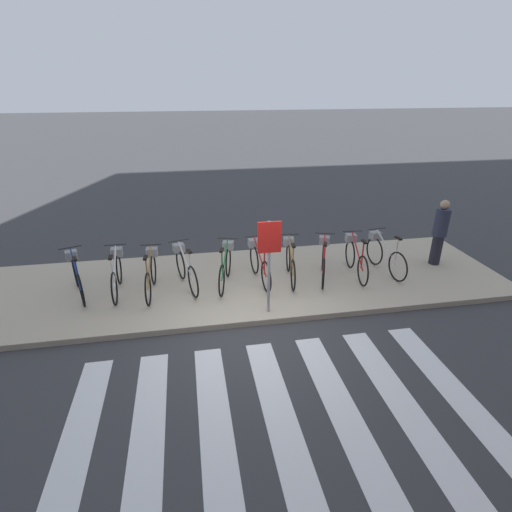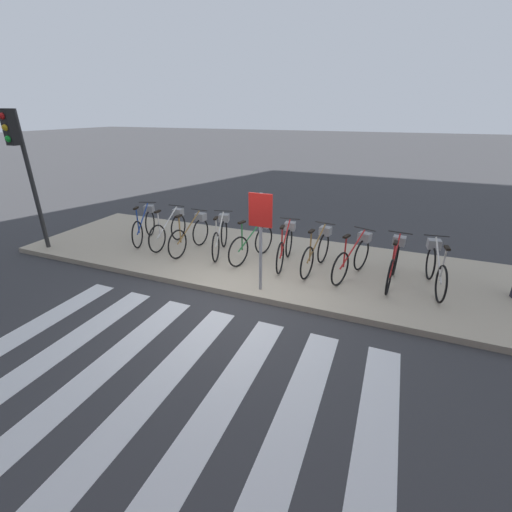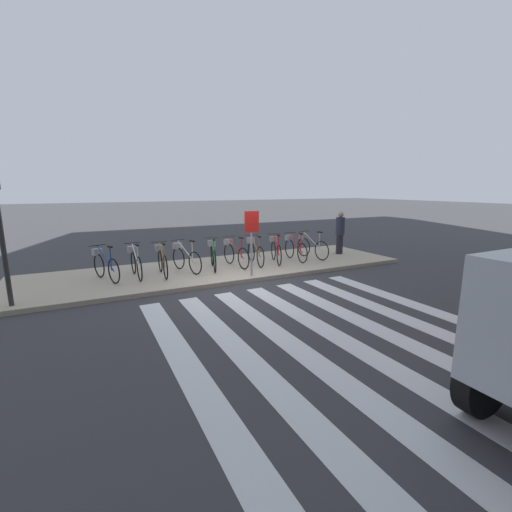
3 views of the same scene
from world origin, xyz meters
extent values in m
plane|color=#38383A|center=(0.00, 0.00, 0.00)|extent=(120.00, 120.00, 0.00)
cube|color=#B7A88E|center=(0.00, 1.72, 0.06)|extent=(12.13, 3.45, 0.12)
torus|color=black|center=(-3.28, 1.18, 0.46)|extent=(0.26, 0.66, 0.69)
torus|color=black|center=(-3.59, 2.07, 0.46)|extent=(0.26, 0.66, 0.69)
cylinder|color=navy|center=(-3.43, 1.63, 0.74)|extent=(0.35, 0.92, 0.58)
cylinder|color=navy|center=(-3.32, 1.30, 0.77)|extent=(0.04, 0.04, 0.62)
cube|color=black|center=(-3.32, 1.30, 1.10)|extent=(0.13, 0.21, 0.04)
cylinder|color=#262626|center=(-3.59, 2.07, 1.05)|extent=(0.44, 0.18, 0.02)
cube|color=gray|center=(-3.61, 2.12, 0.86)|extent=(0.29, 0.27, 0.18)
torus|color=black|center=(-2.63, 1.12, 0.46)|extent=(0.06, 0.69, 0.69)
torus|color=black|center=(-2.67, 2.06, 0.46)|extent=(0.06, 0.69, 0.69)
cylinder|color=silver|center=(-2.65, 1.59, 0.74)|extent=(0.07, 0.96, 0.58)
cylinder|color=silver|center=(-2.64, 1.25, 0.77)|extent=(0.03, 0.03, 0.62)
cube|color=black|center=(-2.64, 1.25, 1.10)|extent=(0.08, 0.20, 0.04)
cylinder|color=#262626|center=(-2.67, 2.06, 1.05)|extent=(0.46, 0.04, 0.02)
cube|color=gray|center=(-2.67, 2.11, 0.86)|extent=(0.25, 0.21, 0.18)
torus|color=black|center=(-1.96, 0.98, 0.46)|extent=(0.07, 0.69, 0.69)
torus|color=black|center=(-1.91, 1.93, 0.46)|extent=(0.07, 0.69, 0.69)
cylinder|color=olive|center=(-1.94, 1.46, 0.74)|extent=(0.09, 0.96, 0.58)
cylinder|color=olive|center=(-1.96, 1.11, 0.77)|extent=(0.03, 0.03, 0.62)
cube|color=black|center=(-1.96, 1.11, 1.10)|extent=(0.08, 0.20, 0.04)
cylinder|color=#262626|center=(-1.91, 1.93, 1.05)|extent=(0.46, 0.05, 0.02)
cube|color=gray|center=(-1.91, 1.98, 0.86)|extent=(0.25, 0.21, 0.18)
torus|color=black|center=(-1.06, 1.16, 0.46)|extent=(0.22, 0.67, 0.69)
torus|color=black|center=(-1.31, 2.07, 0.46)|extent=(0.22, 0.67, 0.69)
cylinder|color=beige|center=(-1.19, 1.61, 0.74)|extent=(0.29, 0.94, 0.58)
cylinder|color=beige|center=(-1.10, 1.28, 0.77)|extent=(0.04, 0.04, 0.62)
cube|color=black|center=(-1.10, 1.28, 1.10)|extent=(0.12, 0.21, 0.04)
cylinder|color=#262626|center=(-1.31, 2.07, 1.05)|extent=(0.45, 0.15, 0.02)
cube|color=gray|center=(-1.33, 2.12, 0.86)|extent=(0.28, 0.26, 0.18)
torus|color=black|center=(-0.47, 1.10, 0.46)|extent=(0.21, 0.67, 0.69)
torus|color=black|center=(-0.23, 2.02, 0.46)|extent=(0.21, 0.67, 0.69)
cylinder|color=#267238|center=(-0.35, 1.56, 0.74)|extent=(0.28, 0.94, 0.58)
cylinder|color=#267238|center=(-0.44, 1.23, 0.77)|extent=(0.04, 0.04, 0.62)
cube|color=black|center=(-0.44, 1.23, 1.10)|extent=(0.12, 0.21, 0.04)
cylinder|color=#262626|center=(-0.23, 2.02, 1.05)|extent=(0.45, 0.14, 0.02)
cube|color=gray|center=(-0.22, 2.07, 0.86)|extent=(0.28, 0.25, 0.18)
torus|color=black|center=(0.48, 1.12, 0.46)|extent=(0.10, 0.69, 0.69)
torus|color=black|center=(0.39, 2.06, 0.46)|extent=(0.10, 0.69, 0.69)
cylinder|color=red|center=(0.43, 1.59, 0.74)|extent=(0.13, 0.96, 0.58)
cylinder|color=red|center=(0.47, 1.25, 0.77)|extent=(0.04, 0.04, 0.62)
cube|color=black|center=(0.47, 1.25, 1.10)|extent=(0.09, 0.21, 0.04)
cylinder|color=#262626|center=(0.39, 2.06, 1.05)|extent=(0.46, 0.07, 0.02)
cube|color=gray|center=(0.38, 2.11, 0.86)|extent=(0.26, 0.22, 0.18)
torus|color=black|center=(1.07, 1.08, 0.46)|extent=(0.13, 0.69, 0.69)
torus|color=black|center=(1.20, 2.02, 0.46)|extent=(0.13, 0.69, 0.69)
cylinder|color=olive|center=(1.13, 1.55, 0.74)|extent=(0.17, 0.96, 0.58)
cylinder|color=olive|center=(1.08, 1.21, 0.77)|extent=(0.04, 0.04, 0.62)
cube|color=black|center=(1.08, 1.21, 1.10)|extent=(0.10, 0.21, 0.04)
cylinder|color=#262626|center=(1.20, 2.02, 1.05)|extent=(0.46, 0.09, 0.02)
cube|color=gray|center=(1.21, 2.07, 0.86)|extent=(0.27, 0.23, 0.18)
torus|color=black|center=(1.73, 1.04, 0.46)|extent=(0.25, 0.66, 0.69)
torus|color=black|center=(2.04, 1.94, 0.46)|extent=(0.25, 0.66, 0.69)
cylinder|color=red|center=(1.88, 1.49, 0.74)|extent=(0.34, 0.92, 0.58)
cylinder|color=red|center=(1.77, 1.17, 0.77)|extent=(0.04, 0.04, 0.62)
cube|color=black|center=(1.77, 1.17, 1.10)|extent=(0.13, 0.21, 0.04)
cylinder|color=#262626|center=(2.04, 1.94, 1.05)|extent=(0.44, 0.17, 0.02)
cube|color=gray|center=(2.05, 1.99, 0.86)|extent=(0.29, 0.27, 0.18)
torus|color=black|center=(2.64, 1.03, 0.46)|extent=(0.10, 0.69, 0.69)
torus|color=black|center=(2.72, 1.97, 0.46)|extent=(0.10, 0.69, 0.69)
cylinder|color=red|center=(2.68, 1.50, 0.74)|extent=(0.12, 0.96, 0.58)
cylinder|color=red|center=(2.65, 1.16, 0.77)|extent=(0.03, 0.03, 0.62)
cube|color=black|center=(2.65, 1.16, 1.10)|extent=(0.09, 0.21, 0.04)
cylinder|color=#262626|center=(2.72, 1.97, 1.05)|extent=(0.46, 0.07, 0.02)
cube|color=gray|center=(2.73, 2.02, 0.86)|extent=(0.26, 0.22, 0.18)
torus|color=black|center=(3.50, 1.09, 0.46)|extent=(0.12, 0.69, 0.69)
torus|color=black|center=(3.38, 2.03, 0.46)|extent=(0.12, 0.69, 0.69)
cylinder|color=beige|center=(3.44, 1.56, 0.74)|extent=(0.15, 0.96, 0.58)
cylinder|color=beige|center=(3.48, 1.22, 0.77)|extent=(0.04, 0.04, 0.62)
cube|color=black|center=(3.48, 1.22, 1.10)|extent=(0.09, 0.21, 0.04)
cylinder|color=#262626|center=(3.38, 2.03, 1.05)|extent=(0.46, 0.08, 0.02)
cube|color=gray|center=(3.38, 2.08, 0.86)|extent=(0.26, 0.23, 0.18)
cylinder|color=#23232D|center=(4.89, 1.79, 0.49)|extent=(0.26, 0.26, 0.75)
cylinder|color=#2D3347|center=(4.89, 1.79, 1.20)|extent=(0.34, 0.34, 0.66)
sphere|color=tan|center=(4.89, 1.79, 1.64)|extent=(0.22, 0.22, 0.22)
cylinder|color=#99999E|center=(0.36, 0.30, 1.06)|extent=(0.06, 0.06, 1.87)
cube|color=red|center=(0.36, 0.28, 1.69)|extent=(0.44, 0.03, 0.60)
camera|label=1|loc=(-1.07, -6.33, 4.30)|focal=28.00mm
camera|label=2|loc=(2.48, -5.14, 3.29)|focal=24.00mm
camera|label=3|loc=(-3.91, -8.37, 2.64)|focal=24.00mm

